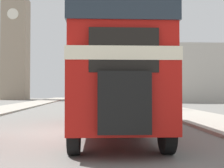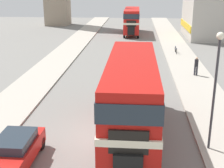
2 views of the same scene
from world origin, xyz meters
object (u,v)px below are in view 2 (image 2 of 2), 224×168
double_decker_bus (131,92)px  car_parked_near (15,151)px  bicycle_on_pavement (176,50)px  pedestrian_walking (196,65)px  bus_distant (132,19)px  street_lamp (216,75)px

double_decker_bus → car_parked_near: double_decker_bus is taller
bicycle_on_pavement → pedestrian_walking: bearing=-85.5°
double_decker_bus → bus_distant: size_ratio=1.06×
car_parked_near → pedestrian_walking: size_ratio=2.46×
pedestrian_walking → bicycle_on_pavement: pedestrian_walking is taller
double_decker_bus → bicycle_on_pavement: bearing=77.1°
pedestrian_walking → street_lamp: 13.54m
bicycle_on_pavement → double_decker_bus: bearing=-102.9°
bus_distant → car_parked_near: bus_distant is taller
double_decker_bus → pedestrian_walking: 13.25m
bus_distant → car_parked_near: size_ratio=2.43×
pedestrian_walking → street_lamp: street_lamp is taller
double_decker_bus → bicycle_on_pavement: (4.84, 21.14, -2.10)m
double_decker_bus → car_parked_near: (-5.24, -3.32, -1.84)m
car_parked_near → bicycle_on_pavement: 26.45m
pedestrian_walking → street_lamp: (-1.60, -13.13, 2.89)m
double_decker_bus → pedestrian_walking: bearing=65.0°
bicycle_on_pavement → street_lamp: 22.63m
pedestrian_walking → bicycle_on_pavement: 9.26m
car_parked_near → street_lamp: (9.20, 2.11, 3.21)m
double_decker_bus → street_lamp: bearing=-16.9°
double_decker_bus → street_lamp: street_lamp is taller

